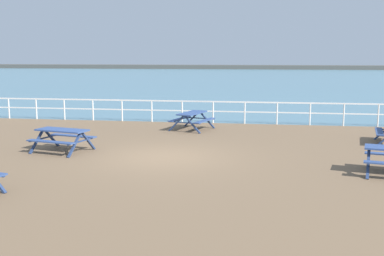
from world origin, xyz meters
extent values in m
cube|color=brown|center=(0.00, 0.00, -0.10)|extent=(30.00, 24.00, 0.20)
cube|color=teal|center=(0.00, 52.75, 0.00)|extent=(142.00, 90.00, 0.01)
cube|color=#4C4C47|center=(0.00, 95.75, 0.00)|extent=(142.00, 6.00, 1.80)
cube|color=white|center=(0.00, 7.75, 1.05)|extent=(23.00, 0.06, 0.06)
cube|color=white|center=(0.00, 7.75, 0.58)|extent=(23.00, 0.05, 0.05)
cylinder|color=white|center=(-9.97, 7.75, 0.53)|extent=(0.07, 0.07, 1.05)
cylinder|color=white|center=(-8.43, 7.75, 0.53)|extent=(0.07, 0.07, 1.05)
cylinder|color=white|center=(-6.90, 7.75, 0.53)|extent=(0.07, 0.07, 1.05)
cylinder|color=white|center=(-5.37, 7.75, 0.53)|extent=(0.07, 0.07, 1.05)
cylinder|color=white|center=(-3.83, 7.75, 0.53)|extent=(0.07, 0.07, 1.05)
cylinder|color=white|center=(-2.30, 7.75, 0.53)|extent=(0.07, 0.07, 1.05)
cylinder|color=white|center=(-0.77, 7.75, 0.53)|extent=(0.07, 0.07, 1.05)
cylinder|color=white|center=(0.77, 7.75, 0.53)|extent=(0.07, 0.07, 1.05)
cylinder|color=white|center=(2.30, 7.75, 0.53)|extent=(0.07, 0.07, 1.05)
cylinder|color=white|center=(3.83, 7.75, 0.53)|extent=(0.07, 0.07, 1.05)
cylinder|color=white|center=(5.37, 7.75, 0.53)|extent=(0.07, 0.07, 1.05)
cylinder|color=white|center=(6.90, 7.75, 0.53)|extent=(0.07, 0.07, 1.05)
cylinder|color=white|center=(8.43, 7.75, 0.53)|extent=(0.07, 0.07, 1.05)
cube|color=navy|center=(6.22, -0.78, 0.38)|extent=(0.25, 0.79, 0.79)
cube|color=navy|center=(6.06, -1.51, 0.38)|extent=(0.25, 0.79, 0.79)
cube|color=navy|center=(6.14, -1.14, 0.42)|extent=(0.39, 1.48, 0.04)
cube|color=#334C84|center=(-3.61, 0.27, 0.75)|extent=(1.91, 1.09, 0.05)
cube|color=#334C84|center=(-3.47, 0.87, 0.45)|extent=(1.81, 0.67, 0.04)
cube|color=#334C84|center=(-3.75, -0.34, 0.45)|extent=(1.81, 0.67, 0.04)
cube|color=navy|center=(-2.77, 0.45, 0.38)|extent=(0.26, 0.79, 0.79)
cube|color=navy|center=(-2.94, -0.28, 0.38)|extent=(0.26, 0.79, 0.79)
cube|color=navy|center=(-2.85, 0.09, 0.42)|extent=(0.40, 1.47, 0.04)
cube|color=navy|center=(-4.28, 0.81, 0.38)|extent=(0.26, 0.79, 0.79)
cube|color=navy|center=(-4.46, 0.08, 0.38)|extent=(0.26, 0.79, 0.79)
cube|color=navy|center=(-4.37, 0.45, 0.42)|extent=(0.40, 1.47, 0.04)
cube|color=#334C84|center=(7.51, 3.54, 0.45)|extent=(0.60, 1.82, 0.04)
cube|color=#334C84|center=(0.07, 5.58, 0.75)|extent=(1.18, 1.92, 0.05)
cube|color=#334C84|center=(-0.53, 5.76, 0.45)|extent=(0.76, 1.80, 0.04)
cube|color=#334C84|center=(0.66, 5.41, 0.45)|extent=(0.76, 1.80, 0.04)
cube|color=navy|center=(-0.07, 6.44, 0.38)|extent=(0.78, 0.30, 0.79)
cube|color=navy|center=(0.65, 6.22, 0.38)|extent=(0.78, 0.30, 0.79)
cube|color=navy|center=(0.29, 6.33, 0.42)|extent=(1.46, 0.48, 0.04)
cube|color=navy|center=(-0.52, 4.94, 0.38)|extent=(0.78, 0.30, 0.79)
cube|color=navy|center=(0.20, 4.73, 0.38)|extent=(0.78, 0.30, 0.79)
cube|color=navy|center=(-0.16, 4.83, 0.42)|extent=(1.46, 0.48, 0.04)
camera|label=1|loc=(3.18, -14.39, 3.29)|focal=43.09mm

